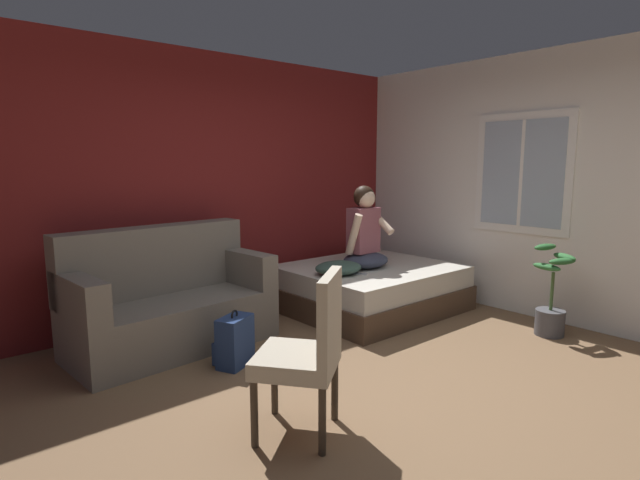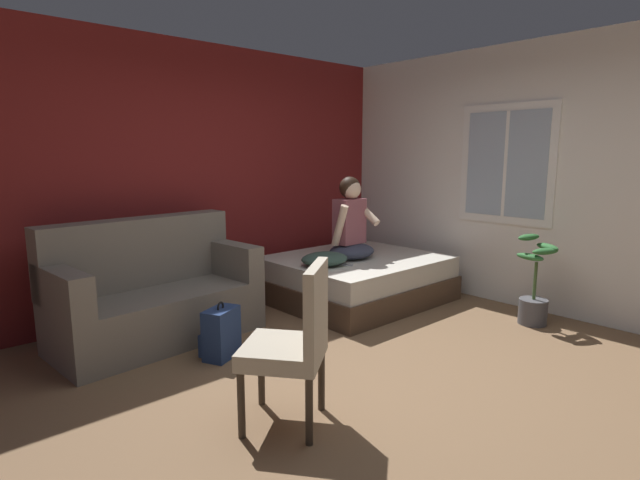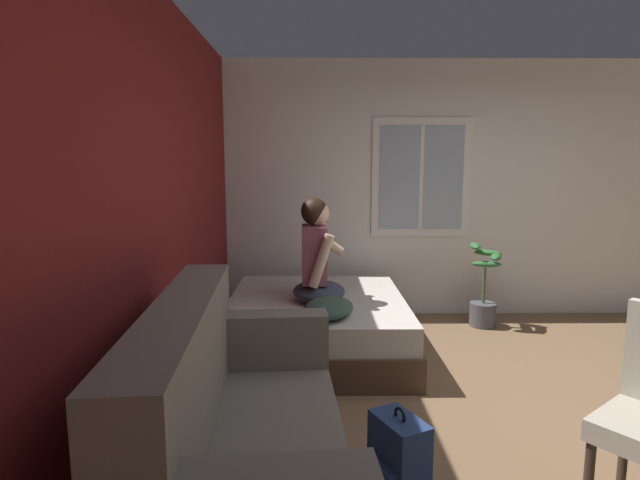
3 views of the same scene
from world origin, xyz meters
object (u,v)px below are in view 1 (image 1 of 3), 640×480
object	(u,v)px
side_chair	(308,348)
throw_pillow	(338,268)
cell_phone	(360,274)
couch	(168,302)
backpack	(234,342)
bed	(370,288)
potted_plant	(551,304)
person_seated	(365,234)

from	to	relation	value
side_chair	throw_pillow	xyz separation A→B (m)	(1.58, 1.46, 0.02)
cell_phone	couch	bearing A→B (deg)	-51.00
side_chair	cell_phone	bearing A→B (deg)	37.23
couch	backpack	bearing A→B (deg)	-74.76
bed	side_chair	size ratio (longest dim) A/B	1.79
throw_pillow	potted_plant	distance (m)	2.02
bed	potted_plant	size ratio (longest dim) A/B	2.07
couch	potted_plant	xyz separation A→B (m)	(2.81, -2.05, -0.09)
person_seated	backpack	bearing A→B (deg)	-168.16
bed	potted_plant	bearing A→B (deg)	-68.58
side_chair	potted_plant	distance (m)	2.81
side_chair	cell_phone	world-z (taller)	side_chair
bed	person_seated	distance (m)	0.61
couch	potted_plant	world-z (taller)	couch
side_chair	person_seated	world-z (taller)	person_seated
couch	side_chair	bearing A→B (deg)	-89.60
potted_plant	person_seated	bearing A→B (deg)	114.09
potted_plant	couch	bearing A→B (deg)	143.95
backpack	cell_phone	xyz separation A→B (m)	(1.57, 0.17, 0.29)
potted_plant	throw_pillow	bearing A→B (deg)	127.31
person_seated	potted_plant	world-z (taller)	person_seated
person_seated	cell_phone	bearing A→B (deg)	-142.74
potted_plant	backpack	bearing A→B (deg)	153.56
bed	potted_plant	world-z (taller)	potted_plant
backpack	cell_phone	distance (m)	1.61
person_seated	throw_pillow	bearing A→B (deg)	-169.03
side_chair	backpack	size ratio (longest dim) A/B	2.14
side_chair	couch	bearing A→B (deg)	90.40
throw_pillow	cell_phone	distance (m)	0.23
bed	cell_phone	size ratio (longest dim) A/B	12.20
couch	throw_pillow	world-z (taller)	couch
couch	backpack	world-z (taller)	couch
bed	cell_phone	distance (m)	0.50
cell_phone	side_chair	bearing A→B (deg)	4.25
throw_pillow	cell_phone	world-z (taller)	throw_pillow
backpack	cell_phone	size ratio (longest dim) A/B	3.18
cell_phone	potted_plant	xyz separation A→B (m)	(1.04, -1.47, -0.18)
couch	cell_phone	distance (m)	1.87
couch	person_seated	bearing A→B (deg)	-9.95
couch	bed	bearing A→B (deg)	-9.50
throw_pillow	bed	bearing A→B (deg)	9.31
person_seated	throw_pillow	distance (m)	0.55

